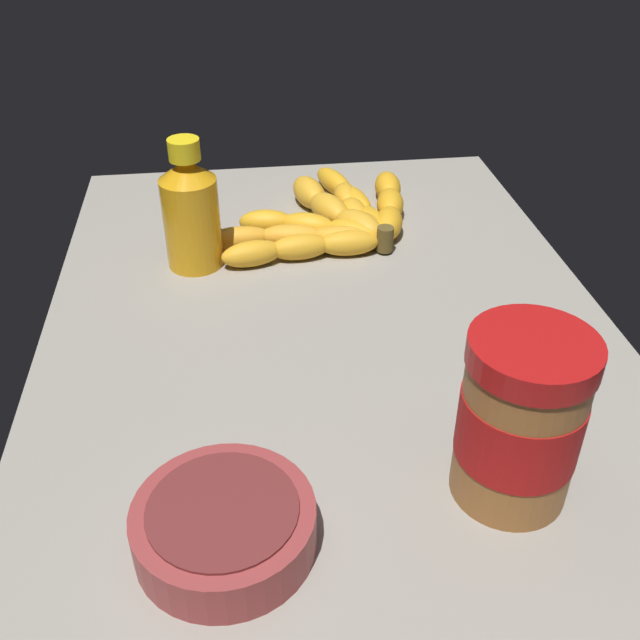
% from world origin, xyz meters
% --- Properties ---
extents(ground_plane, '(0.91, 0.58, 0.05)m').
position_xyz_m(ground_plane, '(0.00, 0.00, -0.02)').
color(ground_plane, gray).
extents(banana_bunch, '(0.25, 0.27, 0.04)m').
position_xyz_m(banana_bunch, '(0.24, -0.04, 0.02)').
color(banana_bunch, gold).
rests_on(banana_bunch, ground_plane).
extents(peanut_butter_jar, '(0.09, 0.09, 0.14)m').
position_xyz_m(peanut_butter_jar, '(-0.20, -0.10, 0.07)').
color(peanut_butter_jar, '#9E602D').
rests_on(peanut_butter_jar, ground_plane).
extents(honey_bottle, '(0.06, 0.06, 0.15)m').
position_xyz_m(honey_bottle, '(0.18, 0.14, 0.07)').
color(honey_bottle, orange).
rests_on(honey_bottle, ground_plane).
extents(small_bowl, '(0.13, 0.13, 0.04)m').
position_xyz_m(small_bowl, '(-0.22, 0.11, 0.02)').
color(small_bowl, '#993838').
rests_on(small_bowl, ground_plane).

